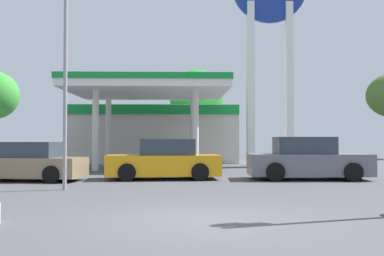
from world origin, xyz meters
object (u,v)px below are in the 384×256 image
car_2 (164,161)px  corner_streetlamp (64,37)px  car_1 (30,163)px  tree_1 (196,96)px  car_3 (307,160)px  station_pole_sign (269,11)px

car_2 → corner_streetlamp: corner_streetlamp is taller
car_1 → tree_1: tree_1 is taller
car_1 → tree_1: bearing=67.9°
car_3 → corner_streetlamp: size_ratio=0.59×
station_pole_sign → car_1: (-10.66, -8.33, -8.21)m
station_pole_sign → car_3: 11.41m
car_3 → tree_1: (-3.66, 16.45, 4.06)m
car_2 → car_3: size_ratio=0.95×
car_3 → corner_streetlamp: 9.92m
car_1 → car_2: size_ratio=0.95×
car_3 → car_1: bearing=-178.3°
car_2 → corner_streetlamp: size_ratio=0.57×
station_pole_sign → car_3: station_pole_sign is taller
car_1 → tree_1: 18.57m
station_pole_sign → tree_1: station_pole_sign is taller
tree_1 → station_pole_sign: bearing=-65.5°
station_pole_sign → car_3: (-0.19, -8.01, -8.12)m
station_pole_sign → car_1: bearing=-142.0°
tree_1 → corner_streetlamp: corner_streetlamp is taller
car_1 → corner_streetlamp: (2.06, -3.20, 3.98)m
car_2 → corner_streetlamp: bearing=-127.4°
car_1 → tree_1: (6.80, 16.77, 4.15)m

